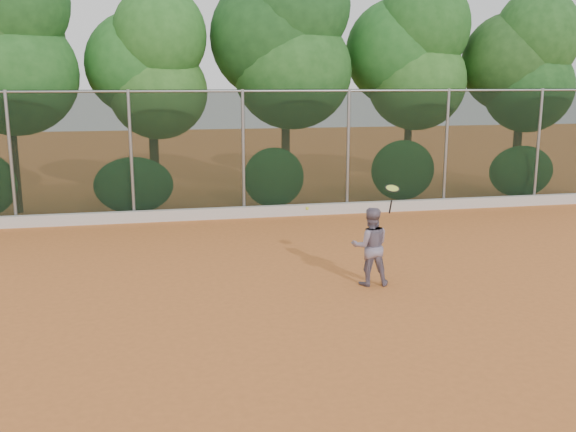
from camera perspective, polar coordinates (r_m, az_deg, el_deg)
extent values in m
plane|color=#CC6E30|center=(11.36, 1.04, -7.21)|extent=(80.00, 80.00, 0.00)
cube|color=beige|center=(17.81, -3.84, 0.34)|extent=(24.00, 0.20, 0.30)
imported|color=slate|center=(11.93, 7.33, -2.69)|extent=(0.78, 0.65, 1.46)
cube|color=black|center=(17.74, -3.99, 5.52)|extent=(24.00, 0.01, 3.50)
cylinder|color=gray|center=(17.63, -4.07, 11.02)|extent=(24.00, 0.06, 0.06)
cylinder|color=gray|center=(17.94, -23.40, 4.64)|extent=(0.09, 0.09, 3.50)
cylinder|color=gray|center=(17.58, -13.76, 5.15)|extent=(0.09, 0.09, 3.50)
cylinder|color=gray|center=(17.74, -3.99, 5.52)|extent=(0.09, 0.09, 3.50)
cylinder|color=gray|center=(18.38, 5.36, 5.73)|extent=(0.09, 0.09, 3.50)
cylinder|color=gray|center=(19.48, 13.87, 5.78)|extent=(0.09, 0.09, 3.50)
cylinder|color=gray|center=(20.95, 21.33, 5.72)|extent=(0.09, 0.09, 3.50)
cylinder|color=#412819|center=(19.88, -23.12, 4.42)|extent=(0.24, 0.24, 2.90)
ellipsoid|color=#33772D|center=(19.61, -23.19, 11.52)|extent=(3.50, 2.90, 3.40)
ellipsoid|color=#276526|center=(19.61, -23.42, 17.08)|extent=(3.10, 2.60, 3.20)
cylinder|color=#3D2B17|center=(19.92, -11.76, 4.42)|extent=(0.28, 0.28, 2.40)
ellipsoid|color=#2F6322|center=(19.66, -11.44, 10.77)|extent=(2.90, 2.40, 2.80)
ellipsoid|color=#205C1F|center=(19.97, -13.02, 13.01)|extent=(3.20, 2.70, 3.10)
ellipsoid|color=#235D1F|center=(19.50, -11.33, 15.47)|extent=(2.70, 2.30, 2.90)
cylinder|color=#4A2D1C|center=(19.99, -0.21, 5.56)|extent=(0.26, 0.26, 3.00)
ellipsoid|color=#35752C|center=(19.81, 0.43, 12.74)|extent=(3.60, 3.00, 3.50)
ellipsoid|color=#255E24|center=(20.05, -1.21, 15.59)|extent=(3.90, 3.20, 3.80)
ellipsoid|color=#266427|center=(19.85, 0.80, 18.24)|extent=(3.20, 2.70, 3.30)
cylinder|color=#45291A|center=(21.40, 10.55, 5.38)|extent=(0.24, 0.24, 2.70)
ellipsoid|color=#295E20|center=(21.25, 11.41, 11.65)|extent=(3.20, 2.70, 3.10)
ellipsoid|color=#1D541D|center=(21.36, 9.91, 14.13)|extent=(3.50, 2.90, 3.40)
ellipsoid|color=#1B4F1B|center=(21.26, 11.97, 16.22)|extent=(3.00, 2.50, 3.10)
cylinder|color=#442C1A|center=(22.72, 19.62, 5.01)|extent=(0.28, 0.28, 2.50)
ellipsoid|color=#2A6526|center=(22.61, 20.60, 10.63)|extent=(3.00, 2.50, 2.90)
ellipsoid|color=#2E5F24|center=(22.61, 19.24, 12.76)|extent=(3.30, 2.80, 3.20)
ellipsoid|color=#2F6A28|center=(22.62, 21.27, 14.65)|extent=(2.80, 2.40, 3.00)
ellipsoid|color=#266529|center=(18.50, -13.55, 2.67)|extent=(2.20, 1.16, 1.60)
ellipsoid|color=#2C6F2A|center=(18.78, -1.27, 3.45)|extent=(1.80, 1.04, 1.76)
ellipsoid|color=#2F6D29|center=(19.88, 10.17, 4.03)|extent=(2.00, 1.10, 1.84)
ellipsoid|color=#2F6B29|center=(21.71, 20.02, 3.75)|extent=(2.16, 1.12, 1.64)
cylinder|color=black|center=(11.78, 9.10, 0.82)|extent=(0.03, 0.13, 0.27)
torus|color=black|center=(11.67, 9.26, 2.45)|extent=(0.28, 0.27, 0.12)
cylinder|color=#CADE41|center=(11.67, 9.26, 2.45)|extent=(0.24, 0.22, 0.09)
sphere|color=#C4D931|center=(11.66, 1.72, 0.68)|extent=(0.06, 0.06, 0.06)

